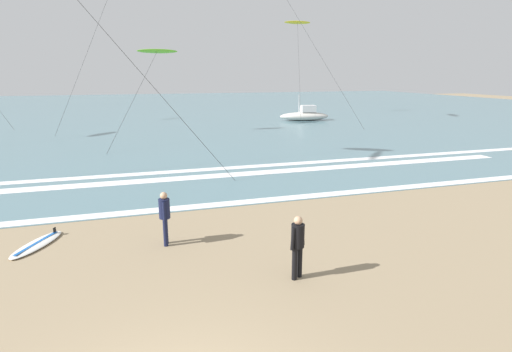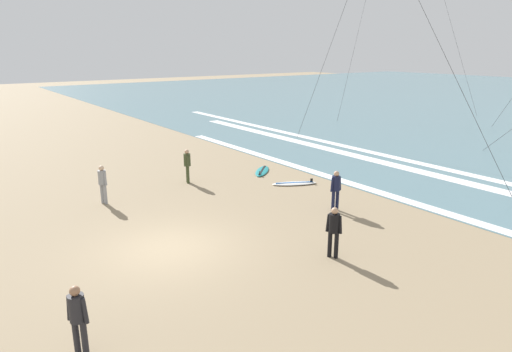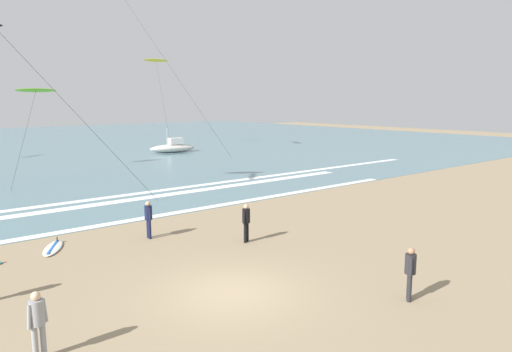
{
  "view_description": "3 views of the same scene",
  "coord_description": "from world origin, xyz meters",
  "px_view_note": "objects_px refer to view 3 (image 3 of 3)",
  "views": [
    {
      "loc": [
        -0.19,
        -4.72,
        4.88
      ],
      "look_at": [
        2.61,
        4.38,
        2.5
      ],
      "focal_mm": 28.91,
      "sensor_mm": 36.0,
      "label": 1
    },
    {
      "loc": [
        12.24,
        -5.43,
        6.11
      ],
      "look_at": [
        -0.42,
        3.72,
        1.68
      ],
      "focal_mm": 31.63,
      "sensor_mm": 36.0,
      "label": 2
    },
    {
      "loc": [
        -7.8,
        -10.85,
        5.76
      ],
      "look_at": [
        2.88,
        2.39,
        2.99
      ],
      "focal_mm": 32.6,
      "sensor_mm": 36.0,
      "label": 3
    }
  ],
  "objects_px": {
    "surfer_right_near": "(246,219)",
    "kite_lime_mid_center": "(36,91)",
    "surfer_mid_group": "(410,269)",
    "surfer_left_near": "(37,319)",
    "surfboard_foreground_flat": "(53,248)",
    "kite_yellow_distant_low": "(156,61)",
    "surfer_background_far": "(148,216)",
    "offshore_boat": "(173,147)"
  },
  "relations": [
    {
      "from": "surfer_mid_group",
      "to": "surfer_left_near",
      "type": "bearing_deg",
      "value": 159.53
    },
    {
      "from": "surfer_right_near",
      "to": "surfer_background_far",
      "type": "relative_size",
      "value": 1.0
    },
    {
      "from": "surfer_right_near",
      "to": "surfer_background_far",
      "type": "height_order",
      "value": "same"
    },
    {
      "from": "surfer_left_near",
      "to": "offshore_boat",
      "type": "relative_size",
      "value": 0.3
    },
    {
      "from": "surfboard_foreground_flat",
      "to": "offshore_boat",
      "type": "relative_size",
      "value": 0.4
    },
    {
      "from": "surfer_left_near",
      "to": "kite_yellow_distant_low",
      "type": "relative_size",
      "value": 0.15
    },
    {
      "from": "surfer_mid_group",
      "to": "surfer_left_near",
      "type": "height_order",
      "value": "same"
    },
    {
      "from": "surfer_mid_group",
      "to": "surfboard_foreground_flat",
      "type": "xyz_separation_m",
      "value": [
        -6.71,
        11.49,
        -0.91
      ]
    },
    {
      "from": "kite_lime_mid_center",
      "to": "offshore_boat",
      "type": "height_order",
      "value": "kite_lime_mid_center"
    },
    {
      "from": "surfboard_foreground_flat",
      "to": "kite_yellow_distant_low",
      "type": "bearing_deg",
      "value": 57.19
    },
    {
      "from": "kite_lime_mid_center",
      "to": "surfboard_foreground_flat",
      "type": "bearing_deg",
      "value": -103.42
    },
    {
      "from": "surfboard_foreground_flat",
      "to": "kite_yellow_distant_low",
      "type": "distance_m",
      "value": 43.01
    },
    {
      "from": "surfboard_foreground_flat",
      "to": "offshore_boat",
      "type": "distance_m",
      "value": 34.61
    },
    {
      "from": "surfer_background_far",
      "to": "kite_lime_mid_center",
      "type": "bearing_deg",
      "value": 85.72
    },
    {
      "from": "surfer_right_near",
      "to": "kite_yellow_distant_low",
      "type": "relative_size",
      "value": 0.15
    },
    {
      "from": "offshore_boat",
      "to": "surfer_left_near",
      "type": "bearing_deg",
      "value": -122.86
    },
    {
      "from": "surfer_right_near",
      "to": "surfer_mid_group",
      "type": "height_order",
      "value": "same"
    },
    {
      "from": "surfer_background_far",
      "to": "offshore_boat",
      "type": "xyz_separation_m",
      "value": [
        17.03,
        28.8,
        -0.4
      ]
    },
    {
      "from": "surfer_background_far",
      "to": "surfboard_foreground_flat",
      "type": "distance_m",
      "value": 3.86
    },
    {
      "from": "kite_yellow_distant_low",
      "to": "surfer_left_near",
      "type": "bearing_deg",
      "value": -120.21
    },
    {
      "from": "surfer_right_near",
      "to": "offshore_boat",
      "type": "xyz_separation_m",
      "value": [
        14.16,
        31.81,
        -0.4
      ]
    },
    {
      "from": "kite_yellow_distant_low",
      "to": "surfer_background_far",
      "type": "bearing_deg",
      "value": -117.75
    },
    {
      "from": "surfer_right_near",
      "to": "kite_yellow_distant_low",
      "type": "height_order",
      "value": "kite_yellow_distant_low"
    },
    {
      "from": "surfer_background_far",
      "to": "kite_lime_mid_center",
      "type": "distance_m",
      "value": 24.26
    },
    {
      "from": "kite_lime_mid_center",
      "to": "offshore_boat",
      "type": "distance_m",
      "value": 17.23
    },
    {
      "from": "kite_lime_mid_center",
      "to": "kite_yellow_distant_low",
      "type": "height_order",
      "value": "kite_yellow_distant_low"
    },
    {
      "from": "offshore_boat",
      "to": "surfer_right_near",
      "type": "bearing_deg",
      "value": -113.99
    },
    {
      "from": "surfer_right_near",
      "to": "kite_lime_mid_center",
      "type": "relative_size",
      "value": 0.18
    },
    {
      "from": "offshore_boat",
      "to": "surfer_mid_group",
      "type": "bearing_deg",
      "value": -109.53
    },
    {
      "from": "surfer_right_near",
      "to": "offshore_boat",
      "type": "height_order",
      "value": "offshore_boat"
    },
    {
      "from": "surfer_right_near",
      "to": "surfboard_foreground_flat",
      "type": "xyz_separation_m",
      "value": [
        -6.48,
        4.03,
        -0.91
      ]
    },
    {
      "from": "surfer_background_far",
      "to": "surfer_right_near",
      "type": "bearing_deg",
      "value": -46.35
    },
    {
      "from": "surfer_mid_group",
      "to": "offshore_boat",
      "type": "height_order",
      "value": "offshore_boat"
    },
    {
      "from": "kite_lime_mid_center",
      "to": "surfer_left_near",
      "type": "bearing_deg",
      "value": -104.45
    },
    {
      "from": "surfer_left_near",
      "to": "surfboard_foreground_flat",
      "type": "height_order",
      "value": "surfer_left_near"
    },
    {
      "from": "surfer_mid_group",
      "to": "surfer_background_far",
      "type": "relative_size",
      "value": 1.0
    },
    {
      "from": "surfer_left_near",
      "to": "kite_yellow_distant_low",
      "type": "bearing_deg",
      "value": 59.79
    },
    {
      "from": "surfer_right_near",
      "to": "surfer_background_far",
      "type": "bearing_deg",
      "value": 133.65
    },
    {
      "from": "surfer_background_far",
      "to": "surfer_mid_group",
      "type": "bearing_deg",
      "value": -73.5
    },
    {
      "from": "surfer_right_near",
      "to": "surfboard_foreground_flat",
      "type": "bearing_deg",
      "value": 148.11
    },
    {
      "from": "surfer_mid_group",
      "to": "surfer_background_far",
      "type": "bearing_deg",
      "value": 106.5
    },
    {
      "from": "surfer_mid_group",
      "to": "kite_lime_mid_center",
      "type": "distance_m",
      "value": 34.49
    }
  ]
}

